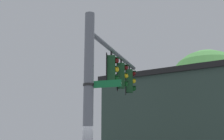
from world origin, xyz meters
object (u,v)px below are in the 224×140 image
traffic_light_mid_inner (122,76)px  street_name_sign (96,84)px  traffic_light_mid_outer (130,81)px  traffic_light_nearest_pole (112,69)px

traffic_light_mid_inner → street_name_sign: size_ratio=1.08×
traffic_light_mid_outer → street_name_sign: 4.77m
traffic_light_nearest_pole → street_name_sign: traffic_light_nearest_pole is taller
traffic_light_nearest_pole → traffic_light_mid_inner: bearing=164.6°
traffic_light_mid_outer → street_name_sign: traffic_light_mid_outer is taller
traffic_light_mid_inner → traffic_light_mid_outer: (-1.21, 0.33, 0.00)m
traffic_light_nearest_pole → traffic_light_mid_outer: bearing=164.6°
traffic_light_nearest_pole → street_name_sign: size_ratio=1.08×
traffic_light_mid_inner → traffic_light_nearest_pole: bearing=-15.4°
traffic_light_mid_outer → street_name_sign: size_ratio=1.08×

